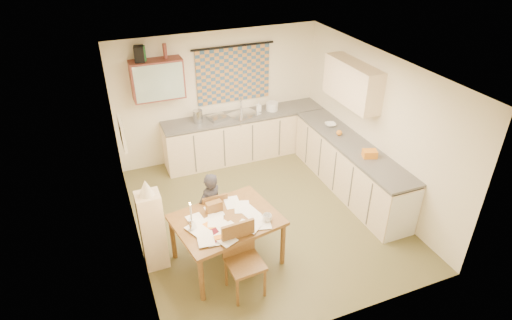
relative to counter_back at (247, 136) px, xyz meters
name	(u,v)px	position (x,y,z in m)	size (l,w,h in m)	color
floor	(263,215)	(-0.46, -1.95, -0.46)	(4.00, 4.50, 0.02)	brown
ceiling	(265,68)	(-0.46, -1.95, 2.06)	(4.00, 4.50, 0.02)	white
wall_back	(219,96)	(-0.46, 0.31, 0.80)	(4.00, 0.02, 2.50)	#F2E5C1
wall_front	(345,242)	(-0.46, -4.21, 0.80)	(4.00, 0.02, 2.50)	#F2E5C1
wall_left	(128,176)	(-2.47, -1.95, 0.80)	(0.02, 4.50, 2.50)	#F2E5C1
wall_right	(376,127)	(1.55, -1.95, 0.80)	(0.02, 4.50, 2.50)	#F2E5C1
window_blind	(233,75)	(-0.16, 0.27, 1.20)	(1.45, 0.03, 1.05)	#325374
curtain_rod	(233,46)	(-0.16, 0.25, 1.75)	(0.04, 0.04, 1.60)	black
wall_cabinet	(158,79)	(-1.61, 0.13, 1.35)	(0.90, 0.34, 0.70)	maroon
wall_cabinet_glass	(159,83)	(-1.61, -0.04, 1.35)	(0.84, 0.02, 0.64)	#99B2A5
upper_cabinet_right	(352,83)	(1.37, -1.40, 1.40)	(0.34, 1.30, 0.70)	beige
framed_print	(122,133)	(-2.43, -1.55, 1.25)	(0.04, 0.50, 0.40)	beige
print_canvas	(124,133)	(-2.40, -1.55, 1.25)	(0.01, 0.42, 0.32)	beige
counter_back	(247,136)	(0.00, 0.00, 0.00)	(3.30, 0.62, 0.92)	beige
counter_right	(350,167)	(1.24, -1.81, 0.00)	(0.62, 2.95, 0.92)	beige
stove	(392,206)	(1.24, -3.01, -0.02)	(0.56, 0.56, 0.87)	white
sink	(244,116)	(-0.06, 0.00, 0.43)	(0.55, 0.45, 0.10)	silver
tap	(241,104)	(-0.05, 0.18, 0.61)	(0.03, 0.03, 0.28)	silver
dish_rack	(218,118)	(-0.59, 0.00, 0.50)	(0.35, 0.30, 0.06)	silver
kettle	(198,116)	(-0.97, 0.00, 0.59)	(0.18, 0.18, 0.24)	silver
mixing_bowl	(272,106)	(0.54, 0.00, 0.55)	(0.24, 0.24, 0.16)	white
soap_bottle	(259,106)	(0.27, 0.05, 0.57)	(0.10, 0.10, 0.20)	white
bowl	(330,125)	(1.24, -1.06, 0.49)	(0.24, 0.24, 0.05)	white
orange_bag	(370,154)	(1.24, -2.29, 0.53)	(0.22, 0.16, 0.12)	orange
fruit_orange	(339,133)	(1.19, -1.45, 0.52)	(0.10, 0.10, 0.10)	orange
speaker	(139,54)	(-1.86, 0.13, 1.83)	(0.16, 0.20, 0.26)	black
bottle_green	(144,53)	(-1.78, 0.13, 1.83)	(0.07, 0.07, 0.26)	#195926
bottle_brown	(165,51)	(-1.43, 0.13, 1.83)	(0.07, 0.07, 0.26)	maroon
dining_table	(227,240)	(-1.34, -2.73, -0.07)	(1.53, 1.27, 0.75)	brown
chair_far	(213,222)	(-1.37, -2.14, -0.19)	(0.39, 0.39, 0.84)	brown
chair_near	(245,272)	(-1.31, -3.34, -0.15)	(0.47, 0.47, 0.99)	brown
person	(211,207)	(-1.40, -2.18, 0.12)	(0.50, 0.43, 1.15)	black
shelf_stand	(153,231)	(-2.30, -2.42, 0.15)	(0.32, 0.30, 1.20)	beige
lampshade	(146,188)	(-2.30, -2.42, 0.85)	(0.20, 0.20, 0.22)	beige
letter_rack	(214,207)	(-1.44, -2.52, 0.38)	(0.22, 0.10, 0.16)	brown
mug	(267,218)	(-0.84, -2.98, 0.35)	(0.15, 0.15, 0.10)	white
magazine	(206,239)	(-1.71, -3.04, 0.31)	(0.24, 0.29, 0.02)	maroon
book	(203,231)	(-1.71, -2.88, 0.31)	(0.24, 0.28, 0.02)	orange
orange_box	(219,238)	(-1.56, -3.10, 0.32)	(0.12, 0.08, 0.04)	orange
eyeglasses	(245,226)	(-1.16, -2.99, 0.31)	(0.13, 0.04, 0.02)	black
candle_holder	(191,225)	(-1.84, -2.80, 0.39)	(0.06, 0.06, 0.18)	silver
candle	(191,211)	(-1.82, -2.77, 0.59)	(0.02, 0.02, 0.22)	white
candle_flame	(190,203)	(-1.82, -2.76, 0.71)	(0.02, 0.02, 0.02)	#FFCC66
papers	(224,224)	(-1.41, -2.85, 0.31)	(1.15, 1.06, 0.03)	white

